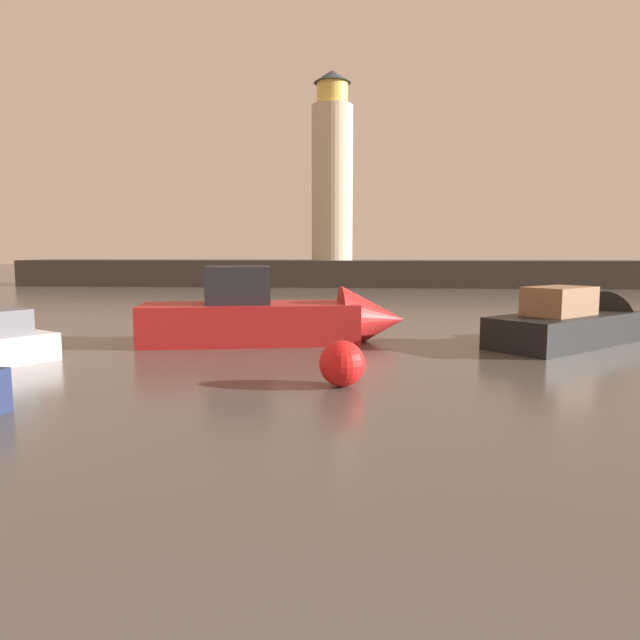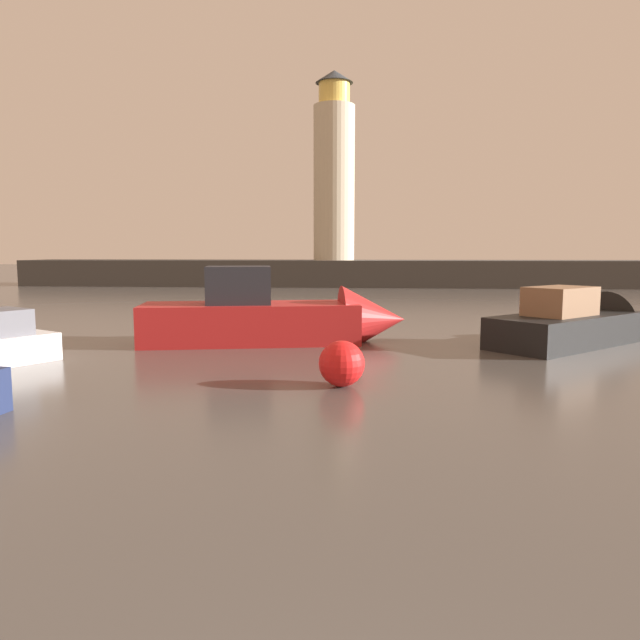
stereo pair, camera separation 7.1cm
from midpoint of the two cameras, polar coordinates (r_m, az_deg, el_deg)
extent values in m
plane|color=#4C4742|center=(28.20, 5.19, 0.10)|extent=(220.00, 220.00, 0.00)
cube|color=#423F3D|center=(54.75, 5.04, 4.51)|extent=(64.37, 6.25, 2.36)
cylinder|color=beige|center=(55.15, 1.39, 12.93)|extent=(3.72, 3.72, 13.76)
cylinder|color=#F2CC59|center=(56.55, 1.41, 20.85)|extent=(2.79, 2.79, 1.93)
cone|color=#33383D|center=(56.94, 1.42, 22.33)|extent=(3.35, 3.35, 1.10)
cube|color=#B21E1E|center=(20.87, -6.59, -0.30)|extent=(7.79, 3.92, 1.38)
cone|color=#B21E1E|center=(21.28, 5.22, 0.03)|extent=(2.72, 2.84, 2.45)
cube|color=#232328|center=(20.76, -7.72, 3.36)|extent=(2.48, 2.17, 1.30)
cube|color=black|center=(21.90, 22.67, -0.88)|extent=(6.19, 5.95, 1.06)
cone|color=black|center=(25.15, 26.87, -0.05)|extent=(3.15, 3.16, 2.30)
cube|color=#8C6647|center=(21.39, 22.16, 1.69)|extent=(2.75, 2.70, 0.96)
sphere|color=red|center=(14.10, 2.24, -4.20)|extent=(1.10, 1.10, 1.10)
camera|label=1|loc=(0.04, -89.87, 0.01)|focal=33.32mm
camera|label=2|loc=(0.04, 90.13, -0.01)|focal=33.32mm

